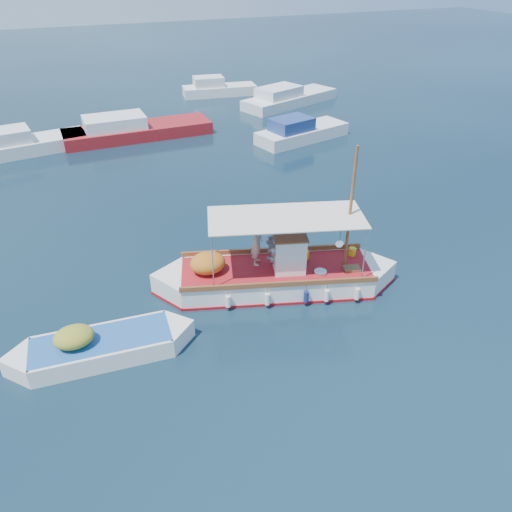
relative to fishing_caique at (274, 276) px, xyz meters
name	(u,v)px	position (x,y,z in m)	size (l,w,h in m)	color
ground	(291,287)	(0.59, -0.24, -0.50)	(160.00, 160.00, 0.00)	black
fishing_caique	(274,276)	(0.00, 0.00, 0.00)	(8.86, 4.38, 5.65)	white
dinghy	(100,348)	(-6.56, -1.34, -0.20)	(5.89, 1.95, 1.44)	white
bg_boat_nw	(22,145)	(-8.56, 19.25, -0.01)	(7.70, 3.52, 1.80)	silver
bg_boat_n	(133,131)	(-1.57, 19.55, -0.01)	(9.78, 2.98, 1.80)	maroon
bg_boat_ne	(300,133)	(8.57, 14.82, -0.01)	(6.80, 3.68, 1.80)	silver
bg_boat_e	(288,99)	(11.60, 23.02, -0.01)	(8.96, 5.39, 1.80)	silver
bg_boat_far_n	(217,89)	(7.33, 28.20, -0.01)	(6.44, 2.77, 1.80)	silver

